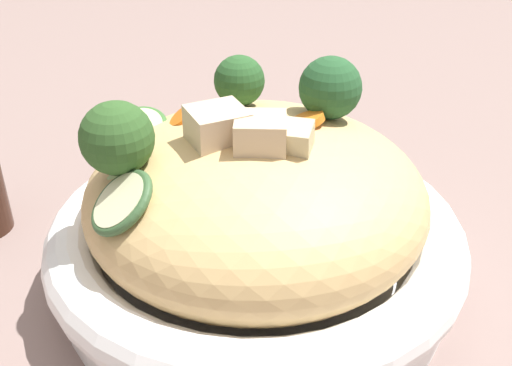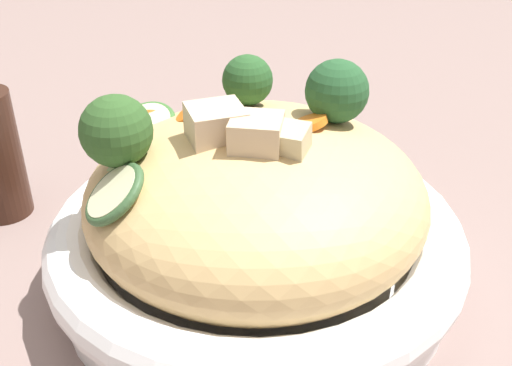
# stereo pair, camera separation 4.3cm
# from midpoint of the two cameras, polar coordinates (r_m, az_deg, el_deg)

# --- Properties ---
(ground_plane) EXTENTS (3.00, 3.00, 0.00)m
(ground_plane) POSITION_cam_midpoint_polar(r_m,az_deg,el_deg) (0.48, -2.60, -8.81)
(ground_plane) COLOR gray
(serving_bowl) EXTENTS (0.30, 0.30, 0.06)m
(serving_bowl) POSITION_cam_midpoint_polar(r_m,az_deg,el_deg) (0.46, -2.69, -5.83)
(serving_bowl) COLOR white
(serving_bowl) RESTS_ON ground_plane
(noodle_heap) EXTENTS (0.24, 0.24, 0.11)m
(noodle_heap) POSITION_cam_midpoint_polar(r_m,az_deg,el_deg) (0.44, -2.82, -1.26)
(noodle_heap) COLOR tan
(noodle_heap) RESTS_ON serving_bowl
(broccoli_florets) EXTENTS (0.12, 0.21, 0.07)m
(broccoli_florets) POSITION_cam_midpoint_polar(r_m,az_deg,el_deg) (0.42, -5.83, 6.79)
(broccoli_florets) COLOR #A0C17B
(broccoli_florets) RESTS_ON serving_bowl
(carrot_coins) EXTENTS (0.08, 0.14, 0.04)m
(carrot_coins) POSITION_cam_midpoint_polar(r_m,az_deg,el_deg) (0.45, -7.97, 5.53)
(carrot_coins) COLOR orange
(carrot_coins) RESTS_ON serving_bowl
(zucchini_slices) EXTENTS (0.15, 0.06, 0.03)m
(zucchini_slices) POSITION_cam_midpoint_polar(r_m,az_deg,el_deg) (0.41, -14.45, 1.22)
(zucchini_slices) COLOR beige
(zucchini_slices) RESTS_ON serving_bowl
(chicken_chunks) EXTENTS (0.06, 0.08, 0.03)m
(chicken_chunks) POSITION_cam_midpoint_polar(r_m,az_deg,el_deg) (0.40, -3.92, 4.47)
(chicken_chunks) COLOR #C4B88D
(chicken_chunks) RESTS_ON serving_bowl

